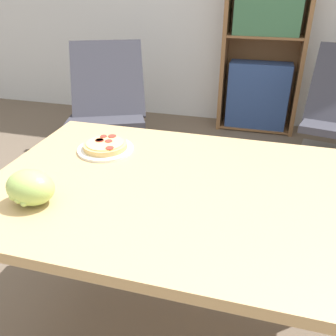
{
  "coord_description": "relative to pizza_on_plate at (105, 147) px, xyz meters",
  "views": [
    {
      "loc": [
        0.16,
        -0.97,
        1.34
      ],
      "look_at": [
        -0.09,
        -0.02,
        0.8
      ],
      "focal_mm": 38.0,
      "sensor_mm": 36.0,
      "label": 1
    }
  ],
  "objects": [
    {
      "name": "lounge_chair_near",
      "position": [
        -0.59,
        1.31,
        -0.47
      ],
      "size": [
        0.79,
        0.92,
        0.88
      ],
      "rotation": [
        0.0,
        0.0,
        0.4
      ],
      "color": "slate",
      "rests_on": "ground_plane"
    },
    {
      "name": "pizza_on_plate",
      "position": [
        0.0,
        0.0,
        0.0
      ],
      "size": [
        0.21,
        0.21,
        0.04
      ],
      "color": "white",
      "rests_on": "dining_table"
    },
    {
      "name": "ground_plane",
      "position": [
        0.39,
        -0.16,
        -0.76
      ],
      "size": [
        14.0,
        14.0,
        0.0
      ],
      "primitive_type": "plane",
      "color": "brown"
    },
    {
      "name": "grape_bunch",
      "position": [
        -0.06,
        -0.39,
        0.04
      ],
      "size": [
        0.14,
        0.11,
        0.11
      ],
      "color": "#A8CC66",
      "rests_on": "dining_table"
    },
    {
      "name": "bookshelf",
      "position": [
        0.52,
        2.28,
        0.03
      ],
      "size": [
        0.72,
        0.3,
        1.73
      ],
      "color": "brown",
      "rests_on": "ground_plane"
    },
    {
      "name": "dining_table",
      "position": [
        0.39,
        -0.18,
        -0.11
      ],
      "size": [
        1.35,
        0.85,
        0.74
      ],
      "color": "tan",
      "rests_on": "ground_plane"
    }
  ]
}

